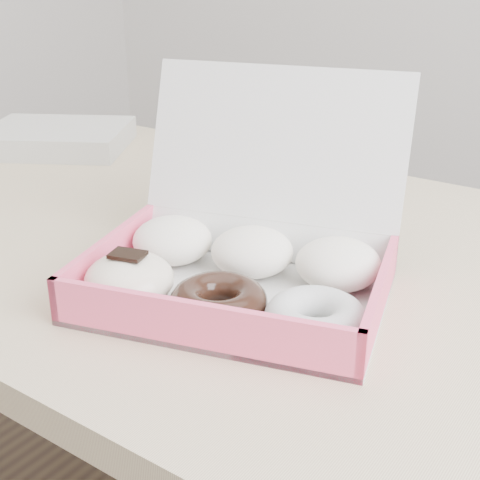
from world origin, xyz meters
The scene contains 3 objects.
table centered at (0.00, 0.00, 0.67)m, with size 1.20×0.80×0.75m.
donut_box centered at (0.23, -0.13, 0.79)m, with size 0.40×0.39×0.24m.
newspapers centered at (-0.42, 0.17, 0.77)m, with size 0.27×0.22×0.04m, color silver.
Camera 1 is at (0.63, -0.70, 1.12)m, focal length 50.00 mm.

